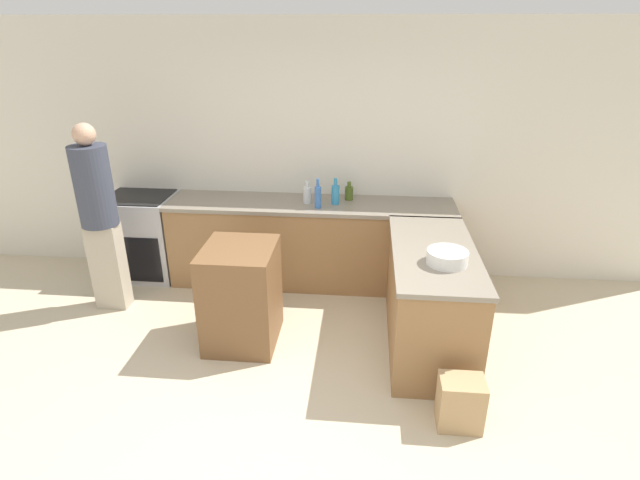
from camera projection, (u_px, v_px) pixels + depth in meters
The scene contains 13 objects.
ground_plane at pixel (278, 418), 3.59m from camera, with size 14.00×14.00×0.00m, color beige.
wall_back at pixel (314, 153), 5.31m from camera, with size 8.00×0.06×2.70m.
counter_back at pixel (311, 243), 5.35m from camera, with size 2.99×0.65×0.91m.
counter_peninsula at pixel (430, 297), 4.28m from camera, with size 0.69×1.55×0.91m.
range_oven at pixel (143, 236), 5.51m from camera, with size 0.72×0.63×0.92m.
island_table at pixel (241, 295), 4.32m from camera, with size 0.60×0.67×0.90m.
mixing_bowl at pixel (447, 257), 3.83m from camera, with size 0.31×0.31×0.11m.
olive_oil_bottle at pixel (349, 193), 5.23m from camera, with size 0.09×0.09×0.19m.
vinegar_bottle_clear at pixel (307, 194), 5.13m from camera, with size 0.09×0.09×0.23m.
water_bottle_blue at pixel (318, 196), 4.98m from camera, with size 0.07×0.07×0.30m.
dish_soap_bottle at pixel (335, 194), 5.10m from camera, with size 0.08×0.08×0.27m.
person_by_range at pixel (99, 212), 4.65m from camera, with size 0.34×0.34×1.83m.
paper_bag at pixel (460, 403), 3.47m from camera, with size 0.31×0.24×0.38m.
Camera 1 is at (0.57, -2.75, 2.60)m, focal length 28.00 mm.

